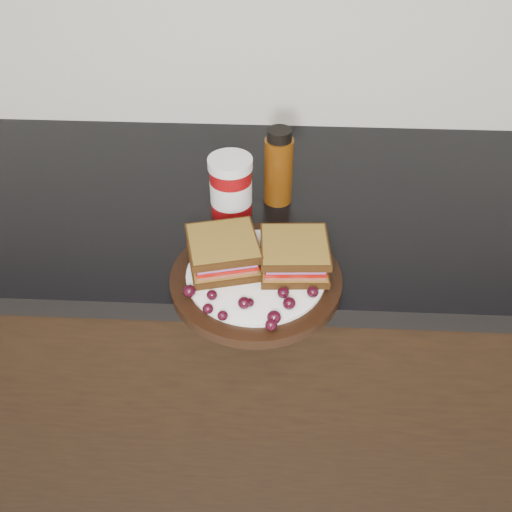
{
  "coord_description": "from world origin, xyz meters",
  "views": [
    {
      "loc": [
        0.23,
        0.77,
        1.54
      ],
      "look_at": [
        0.19,
        1.45,
        0.96
      ],
      "focal_mm": 40.0,
      "sensor_mm": 36.0,
      "label": 1
    }
  ],
  "objects_px": {
    "plate": "(256,280)",
    "condiment_jar": "(231,187)",
    "oil_bottle": "(278,166)",
    "sandwich_left": "(223,252)"
  },
  "relations": [
    {
      "from": "condiment_jar",
      "to": "oil_bottle",
      "type": "height_order",
      "value": "oil_bottle"
    },
    {
      "from": "condiment_jar",
      "to": "oil_bottle",
      "type": "relative_size",
      "value": 0.78
    },
    {
      "from": "plate",
      "to": "condiment_jar",
      "type": "height_order",
      "value": "condiment_jar"
    },
    {
      "from": "condiment_jar",
      "to": "sandwich_left",
      "type": "bearing_deg",
      "value": -89.54
    },
    {
      "from": "plate",
      "to": "oil_bottle",
      "type": "bearing_deg",
      "value": 82.79
    },
    {
      "from": "oil_bottle",
      "to": "plate",
      "type": "bearing_deg",
      "value": -97.21
    },
    {
      "from": "sandwich_left",
      "to": "oil_bottle",
      "type": "bearing_deg",
      "value": 55.15
    },
    {
      "from": "sandwich_left",
      "to": "oil_bottle",
      "type": "xyz_separation_m",
      "value": [
        0.08,
        0.22,
        0.03
      ]
    },
    {
      "from": "plate",
      "to": "condiment_jar",
      "type": "distance_m",
      "value": 0.21
    },
    {
      "from": "plate",
      "to": "condiment_jar",
      "type": "relative_size",
      "value": 2.35
    }
  ]
}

